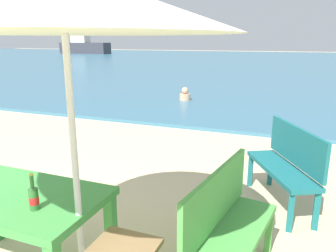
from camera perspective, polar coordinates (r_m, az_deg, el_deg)
The scene contains 8 objects.
sea_water at distance 31.70m, azimuth 18.66°, elevation 10.64°, with size 120.00×50.00×0.08m, color #386B84.
picnic_table_green at distance 2.88m, azimuth -25.05°, elevation -12.53°, with size 1.40×0.80×0.76m.
beer_bottle_amber at distance 2.49m, azimuth -22.39°, elevation -11.39°, with size 0.07×0.07×0.26m.
patio_umbrella at distance 2.08m, azimuth -17.95°, elevation 19.99°, with size 2.10×2.10×2.30m.
bench_teal_center at distance 4.04m, azimuth 20.07°, elevation -5.86°, with size 0.89×1.23×0.95m.
bench_green_left at distance 2.66m, azimuth 10.22°, elevation -16.23°, with size 0.54×1.24×0.95m.
swimmer_person at distance 10.26m, azimuth 2.97°, elevation 5.41°, with size 0.34×0.34×0.41m.
boat_cargo_ship at distance 48.33m, azimuth -14.40°, elevation 13.28°, with size 7.21×1.97×2.62m.
Camera 1 is at (1.65, -1.60, 1.90)m, focal length 34.93 mm.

